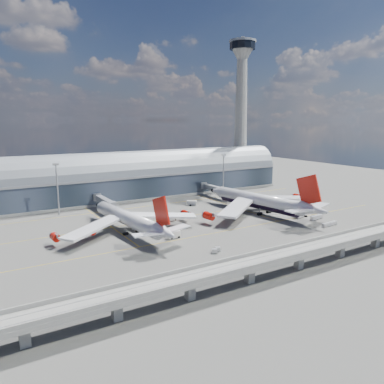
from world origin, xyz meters
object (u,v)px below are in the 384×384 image
airliner_right (261,201)px  service_truck_2 (300,214)px  service_truck_3 (305,197)px  service_truck_4 (171,217)px  floodlight_mast_right (223,173)px  cargo_train_2 (330,224)px  service_truck_1 (174,235)px  service_truck_5 (192,203)px  floodlight_mast_left (57,188)px  control_tower (241,112)px  cargo_train_1 (317,217)px  airliner_left (130,219)px  cargo_train_0 (216,250)px  service_truck_0 (140,228)px

airliner_right → service_truck_2: (10.94, -16.24, -4.56)m
service_truck_3 → service_truck_4: bearing=-167.6°
floodlight_mast_right → cargo_train_2: bearing=-91.0°
airliner_right → service_truck_1: 58.68m
service_truck_5 → floodlight_mast_left: bearing=113.4°
control_tower → cargo_train_1: size_ratio=12.08×
floodlight_mast_right → airliner_left: floodlight_mast_right is taller
airliner_left → cargo_train_0: size_ratio=14.35×
floodlight_mast_right → service_truck_0: floodlight_mast_right is taller
service_truck_0 → service_truck_2: (75.73, -18.19, -0.11)m
cargo_train_2 → service_truck_4: bearing=54.6°
floodlight_mast_right → cargo_train_1: 73.07m
cargo_train_0 → control_tower: bearing=-14.5°
service_truck_2 → service_truck_5: 58.74m
service_truck_0 → service_truck_3: service_truck_0 is taller
service_truck_5 → cargo_train_0: size_ratio=1.18×
airliner_left → service_truck_4: (24.04, 8.88, -4.29)m
cargo_train_2 → cargo_train_0: bearing=95.1°
floodlight_mast_left → cargo_train_0: bearing=-66.8°
service_truck_4 → service_truck_5: size_ratio=1.01×
service_truck_0 → airliner_left: bearing=150.2°
service_truck_4 → cargo_train_0: service_truck_4 is taller
service_truck_0 → service_truck_2: bearing=-37.2°
control_tower → cargo_train_0: size_ratio=22.23×
service_truck_3 → cargo_train_2: (-34.31, -45.24, -0.59)m
control_tower → cargo_train_0: 158.05m
control_tower → service_truck_1: bearing=-139.0°
service_truck_1 → service_truck_5: service_truck_1 is taller
service_truck_3 → service_truck_5: service_truck_3 is taller
floodlight_mast_left → service_truck_1: (30.96, -62.34, -12.15)m
floodlight_mast_right → service_truck_0: bearing=-148.6°
floodlight_mast_right → floodlight_mast_left: bearing=180.0°
cargo_train_0 → service_truck_3: bearing=-37.3°
floodlight_mast_right → service_truck_0: (-76.88, -47.01, -12.01)m
airliner_left → service_truck_3: airliner_left is taller
service_truck_4 → control_tower: bearing=47.2°
floodlight_mast_right → airliner_left: bearing=-150.2°
service_truck_2 → service_truck_5: (-31.46, 49.60, -0.21)m
service_truck_5 → cargo_train_0: (-31.23, -68.76, -0.51)m
floodlight_mast_left → service_truck_0: 53.75m
floodlight_mast_right → airliner_right: size_ratio=0.35×
floodlight_mast_left → airliner_left: bearing=-68.0°
airliner_right → service_truck_3: (44.95, 11.57, -4.67)m
floodlight_mast_left → service_truck_4: floodlight_mast_left is taller
airliner_right → control_tower: bearing=50.6°
cargo_train_1 → cargo_train_0: bearing=111.7°
service_truck_0 → cargo_train_2: (75.44, -35.62, -0.81)m
floodlight_mast_left → cargo_train_2: bearing=-40.0°
service_truck_2 → cargo_train_1: (3.69, -6.71, -0.54)m
airliner_right → cargo_train_2: airliner_right is taller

